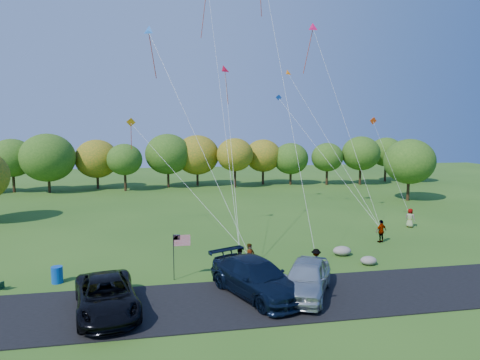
% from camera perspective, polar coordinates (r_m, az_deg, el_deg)
% --- Properties ---
extents(ground, '(140.00, 140.00, 0.00)m').
position_cam_1_polar(ground, '(26.65, 1.67, -12.39)').
color(ground, '#2A5317').
rests_on(ground, ground).
extents(asphalt_lane, '(44.00, 6.00, 0.06)m').
position_cam_1_polar(asphalt_lane, '(23.01, 3.85, -15.58)').
color(asphalt_lane, black).
rests_on(asphalt_lane, ground).
extents(treeline, '(75.72, 27.09, 8.55)m').
position_cam_1_polar(treeline, '(60.59, -5.93, 3.13)').
color(treeline, '#392514').
rests_on(treeline, ground).
extents(minivan_dark, '(3.84, 6.39, 1.66)m').
position_cam_1_polar(minivan_dark, '(22.05, -17.38, -14.53)').
color(minivan_dark, black).
rests_on(minivan_dark, asphalt_lane).
extents(minivan_navy, '(4.95, 6.94, 1.86)m').
position_cam_1_polar(minivan_navy, '(23.10, 2.22, -12.91)').
color(minivan_navy, black).
rests_on(minivan_navy, asphalt_lane).
extents(minivan_silver, '(4.50, 5.83, 1.85)m').
position_cam_1_polar(minivan_silver, '(23.34, 8.83, -12.79)').
color(minivan_silver, '#AEB7BA').
rests_on(minivan_silver, asphalt_lane).
extents(flyer_a, '(0.80, 0.74, 1.83)m').
position_cam_1_polar(flyer_a, '(26.55, 1.37, -10.38)').
color(flyer_a, '#4C4C59').
rests_on(flyer_a, ground).
extents(flyer_b, '(0.82, 0.64, 1.66)m').
position_cam_1_polar(flyer_b, '(26.07, 0.08, -10.91)').
color(flyer_b, '#4C4C59').
rests_on(flyer_b, ground).
extents(flyer_c, '(1.13, 0.78, 1.59)m').
position_cam_1_polar(flyer_c, '(26.68, 10.09, -10.67)').
color(flyer_c, '#4C4C59').
rests_on(flyer_c, ground).
extents(flyer_d, '(1.12, 0.73, 1.77)m').
position_cam_1_polar(flyer_d, '(34.96, 18.32, -6.50)').
color(flyer_d, '#4C4C59').
rests_on(flyer_d, ground).
extents(flyer_e, '(0.95, 0.98, 1.69)m').
position_cam_1_polar(flyer_e, '(40.99, 21.73, -4.72)').
color(flyer_e, '#4C4C59').
rests_on(flyer_e, ground).
extents(trash_barrel, '(0.64, 0.64, 0.96)m').
position_cam_1_polar(trash_barrel, '(27.16, -23.20, -11.54)').
color(trash_barrel, '#0B42A6').
rests_on(trash_barrel, ground).
extents(flag_assembly, '(1.01, 0.65, 2.73)m').
position_cam_1_polar(flag_assembly, '(25.33, -8.17, -8.61)').
color(flag_assembly, black).
rests_on(flag_assembly, ground).
extents(boulder_near, '(1.28, 1.00, 0.64)m').
position_cam_1_polar(boulder_near, '(30.96, 13.45, -9.17)').
color(boulder_near, gray).
rests_on(boulder_near, ground).
extents(boulder_far, '(1.06, 0.89, 0.55)m').
position_cam_1_polar(boulder_far, '(29.41, 16.77, -10.24)').
color(boulder_far, gray).
rests_on(boulder_far, ground).
extents(kites_aloft, '(21.59, 11.52, 15.61)m').
position_cam_1_polar(kites_aloft, '(38.89, 0.39, 21.50)').
color(kites_aloft, '#D16017').
rests_on(kites_aloft, ground).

